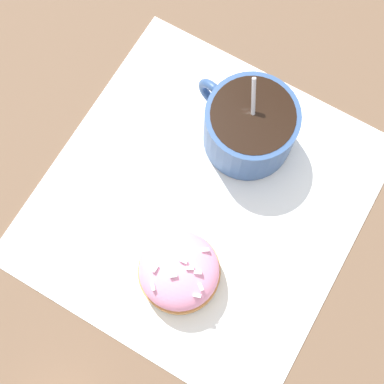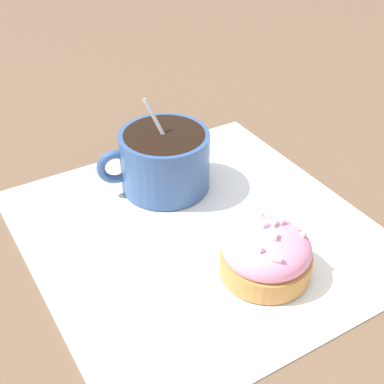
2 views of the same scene
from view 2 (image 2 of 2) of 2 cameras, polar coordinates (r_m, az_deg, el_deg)
ground_plane at (r=0.51m, az=0.70°, el=-4.26°), size 3.00×3.00×0.00m
paper_napkin at (r=0.51m, az=0.70°, el=-4.13°), size 0.34×0.33×0.00m
coffee_cup at (r=0.55m, az=-3.04°, el=3.65°), size 0.09×0.11×0.10m
frosted_pastry at (r=0.46m, az=7.93°, el=-6.52°), size 0.08×0.08×0.05m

